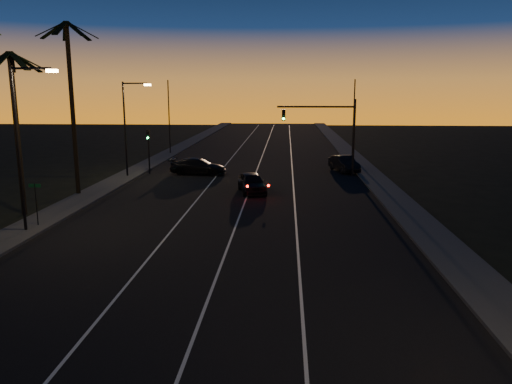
# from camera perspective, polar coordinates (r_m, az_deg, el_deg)

# --- Properties ---
(road) EXTENTS (20.00, 170.00, 0.01)m
(road) POSITION_cam_1_polar(r_m,az_deg,el_deg) (36.81, -1.85, -0.59)
(road) COLOR black
(road) RESTS_ON ground
(sidewalk_left) EXTENTS (2.40, 170.00, 0.16)m
(sidewalk_left) POSITION_cam_1_polar(r_m,az_deg,el_deg) (39.43, -18.28, -0.25)
(sidewalk_left) COLOR #393936
(sidewalk_left) RESTS_ON ground
(sidewalk_right) EXTENTS (2.40, 170.00, 0.16)m
(sidewalk_right) POSITION_cam_1_polar(r_m,az_deg,el_deg) (37.47, 15.47, -0.67)
(sidewalk_right) COLOR #393936
(sidewalk_right) RESTS_ON ground
(lane_stripe_left) EXTENTS (0.12, 160.00, 0.01)m
(lane_stripe_left) POSITION_cam_1_polar(r_m,az_deg,el_deg) (37.21, -6.45, -0.51)
(lane_stripe_left) COLOR silver
(lane_stripe_left) RESTS_ON road
(lane_stripe_mid) EXTENTS (0.12, 160.00, 0.01)m
(lane_stripe_mid) POSITION_cam_1_polar(r_m,az_deg,el_deg) (36.77, -1.07, -0.58)
(lane_stripe_mid) COLOR silver
(lane_stripe_mid) RESTS_ON road
(lane_stripe_right) EXTENTS (0.12, 160.00, 0.01)m
(lane_stripe_right) POSITION_cam_1_polar(r_m,az_deg,el_deg) (36.66, 4.39, -0.65)
(lane_stripe_right) COLOR silver
(lane_stripe_right) RESTS_ON road
(palm_mid) EXTENTS (4.25, 4.16, 10.03)m
(palm_mid) POSITION_cam_1_polar(r_m,az_deg,el_deg) (34.16, -25.80, 7.93)
(palm_mid) COLOR black
(palm_mid) RESTS_ON ground
(palm_far) EXTENTS (4.25, 4.16, 12.53)m
(palm_far) POSITION_cam_1_polar(r_m,az_deg,el_deg) (39.08, -20.36, 10.65)
(palm_far) COLOR black
(palm_far) RESTS_ON ground
(streetlight_left_near) EXTENTS (2.55, 0.26, 9.00)m
(streetlight_left_near) POSITION_cam_1_polar(r_m,az_deg,el_deg) (29.52, -25.13, 5.78)
(streetlight_left_near) COLOR black
(streetlight_left_near) RESTS_ON ground
(streetlight_left_far) EXTENTS (2.55, 0.26, 8.50)m
(streetlight_left_far) POSITION_cam_1_polar(r_m,az_deg,el_deg) (46.12, -14.41, 7.84)
(streetlight_left_far) COLOR black
(streetlight_left_far) RESTS_ON ground
(street_sign) EXTENTS (0.70, 0.06, 2.60)m
(street_sign) POSITION_cam_1_polar(r_m,az_deg,el_deg) (30.95, -23.85, -0.77)
(street_sign) COLOR black
(street_sign) RESTS_ON ground
(signal_mast) EXTENTS (7.10, 0.41, 7.00)m
(signal_mast) POSITION_cam_1_polar(r_m,az_deg,el_deg) (46.09, 8.24, 7.73)
(signal_mast) COLOR black
(signal_mast) RESTS_ON ground
(signal_post) EXTENTS (0.28, 0.37, 4.20)m
(signal_post) POSITION_cam_1_polar(r_m,az_deg,el_deg) (47.84, -12.20, 5.45)
(signal_post) COLOR black
(signal_post) RESTS_ON ground
(far_pole_left) EXTENTS (0.14, 0.14, 9.00)m
(far_pole_left) POSITION_cam_1_polar(r_m,az_deg,el_deg) (62.60, -9.90, 8.38)
(far_pole_left) COLOR black
(far_pole_left) RESTS_ON ground
(far_pole_right) EXTENTS (0.14, 0.14, 9.00)m
(far_pole_right) POSITION_cam_1_polar(r_m,az_deg,el_deg) (58.44, 11.09, 8.13)
(far_pole_right) COLOR black
(far_pole_right) RESTS_ON ground
(lead_car) EXTENTS (2.85, 5.26, 1.53)m
(lead_car) POSITION_cam_1_polar(r_m,az_deg,el_deg) (38.35, -0.48, 1.08)
(lead_car) COLOR black
(lead_car) RESTS_ON road
(right_car) EXTENTS (2.80, 4.88, 1.52)m
(right_car) POSITION_cam_1_polar(r_m,az_deg,el_deg) (49.21, 10.03, 3.21)
(right_car) COLOR black
(right_car) RESTS_ON road
(cross_car) EXTENTS (5.39, 2.55, 1.52)m
(cross_car) POSITION_cam_1_polar(r_m,az_deg,el_deg) (47.05, -6.63, 2.93)
(cross_car) COLOR black
(cross_car) RESTS_ON road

